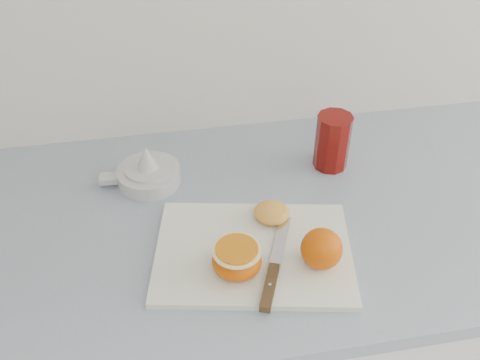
# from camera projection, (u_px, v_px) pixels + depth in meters

# --- Properties ---
(counter) EXTENTS (2.39, 0.64, 0.89)m
(counter) POSITION_uv_depth(u_px,v_px,m) (257.00, 345.00, 1.30)
(counter) COLOR white
(counter) RESTS_ON ground
(cutting_board) EXTENTS (0.38, 0.30, 0.01)m
(cutting_board) POSITION_uv_depth(u_px,v_px,m) (253.00, 252.00, 0.93)
(cutting_board) COLOR white
(cutting_board) RESTS_ON counter
(whole_orange) EXTENTS (0.07, 0.07, 0.07)m
(whole_orange) POSITION_uv_depth(u_px,v_px,m) (322.00, 249.00, 0.88)
(whole_orange) COLOR #C85502
(whole_orange) RESTS_ON cutting_board
(half_orange) EXTENTS (0.08, 0.08, 0.05)m
(half_orange) POSITION_uv_depth(u_px,v_px,m) (237.00, 259.00, 0.87)
(half_orange) COLOR #C85502
(half_orange) RESTS_ON cutting_board
(squeezed_shell) EXTENTS (0.07, 0.07, 0.03)m
(squeezed_shell) POSITION_uv_depth(u_px,v_px,m) (272.00, 212.00, 0.98)
(squeezed_shell) COLOR gold
(squeezed_shell) RESTS_ON cutting_board
(paring_knife) EXTENTS (0.10, 0.20, 0.01)m
(paring_knife) POSITION_uv_depth(u_px,v_px,m) (272.00, 278.00, 0.86)
(paring_knife) COLOR #46341B
(paring_knife) RESTS_ON cutting_board
(citrus_juicer) EXTENTS (0.16, 0.13, 0.09)m
(citrus_juicer) POSITION_uv_depth(u_px,v_px,m) (148.00, 173.00, 1.07)
(citrus_juicer) COLOR silver
(citrus_juicer) RESTS_ON counter
(red_tumbler) EXTENTS (0.07, 0.07, 0.12)m
(red_tumbler) POSITION_uv_depth(u_px,v_px,m) (332.00, 143.00, 1.10)
(red_tumbler) COLOR maroon
(red_tumbler) RESTS_ON counter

